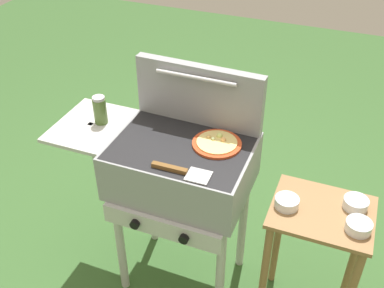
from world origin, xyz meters
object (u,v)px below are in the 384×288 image
Objects in this scene: pizza_cheese at (217,143)px; topping_bowl_near at (356,204)px; sauce_jar at (100,110)px; spatula at (181,171)px; prep_table at (315,243)px; topping_bowl_middle at (287,203)px; grill at (179,170)px; topping_bowl_far at (358,227)px.

pizza_cheese reaches higher than topping_bowl_near.
sauce_jar reaches higher than spatula.
topping_bowl_middle reaches higher than prep_table.
grill is 8.85× the size of topping_bowl_near.
sauce_jar reaches higher than topping_bowl_middle.
pizza_cheese is at bearing 173.05° from prep_table.
grill is 0.80m from topping_bowl_near.
sauce_jar is at bearing 175.59° from topping_bowl_far.
spatula is at bearing -106.70° from pizza_cheese.
prep_table is (1.10, -0.03, -0.45)m from sauce_jar.
topping_bowl_far is (0.15, -0.06, 0.23)m from prep_table.
prep_table is at bearing -6.95° from pizza_cheese.
topping_bowl_far is at bearing -4.41° from sauce_jar.
spatula is 0.77m from topping_bowl_near.
topping_bowl_near is at bearing 100.32° from topping_bowl_far.
sauce_jar is (-0.58, -0.03, 0.06)m from pizza_cheese.
grill is 0.48m from sauce_jar.
prep_table is 6.82× the size of topping_bowl_middle.
topping_bowl_far is at bearing -6.28° from topping_bowl_middle.
grill is 6.78× the size of sauce_jar.
topping_bowl_far is at bearing -79.68° from topping_bowl_near.
grill is 1.32× the size of prep_table.
prep_table is 0.27m from topping_bowl_middle.
topping_bowl_near is at bearing 20.24° from topping_bowl_middle.
topping_bowl_near is at bearing 19.66° from spatula.
spatula is (0.51, -0.21, -0.06)m from sauce_jar.
spatula is (-0.07, -0.24, -0.00)m from pizza_cheese.
topping_bowl_middle is (0.43, 0.15, -0.16)m from spatula.
topping_bowl_middle is (0.94, -0.06, -0.22)m from sauce_jar.
grill is at bearing -179.63° from prep_table.
prep_table is at bearing 0.37° from grill.
topping_bowl_far is (0.74, 0.12, -0.16)m from spatula.
topping_bowl_far and topping_bowl_middle have the same top height.
topping_bowl_near and topping_bowl_middle have the same top height.
pizza_cheese reaches higher than topping_bowl_far.
grill reaches higher than topping_bowl_middle.
sauce_jar is 1.31× the size of topping_bowl_near.
pizza_cheese is 0.41m from topping_bowl_middle.
pizza_cheese is at bearing 22.57° from grill.
topping_bowl_far is (1.25, -0.10, -0.22)m from sauce_jar.
topping_bowl_near is (0.80, 0.08, -0.01)m from grill.
grill is at bearing -4.99° from sauce_jar.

